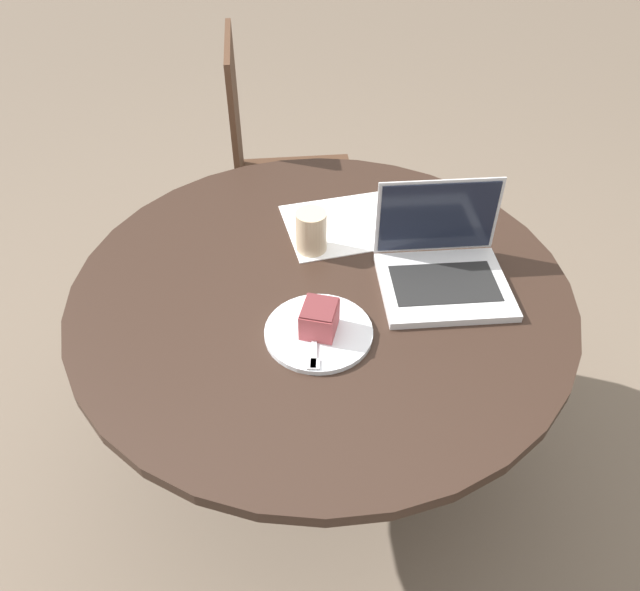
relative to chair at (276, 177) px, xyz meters
The scene contains 9 objects.
ground_plane 0.98m from the chair, 124.55° to the right, with size 12.00×12.00×0.00m, color #6B5B4C.
dining_table 0.84m from the chair, 124.55° to the right, with size 1.18×1.18×0.71m.
chair is the anchor object (origin of this frame).
paper_document 0.66m from the chair, 115.28° to the right, with size 0.38×0.37×0.00m.
plate 1.02m from the chair, 126.66° to the right, with size 0.24×0.24×0.01m.
cake_slice 1.03m from the chair, 126.55° to the right, with size 0.11×0.10×0.07m.
fork 1.06m from the chair, 127.56° to the right, with size 0.14×0.13×0.00m.
coffee_glass 0.75m from the chair, 124.35° to the right, with size 0.08×0.08×0.11m.
laptop 0.95m from the chair, 106.75° to the right, with size 0.39×0.39×0.22m.
Camera 1 is at (-0.79, -0.77, 1.68)m, focal length 35.00 mm.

